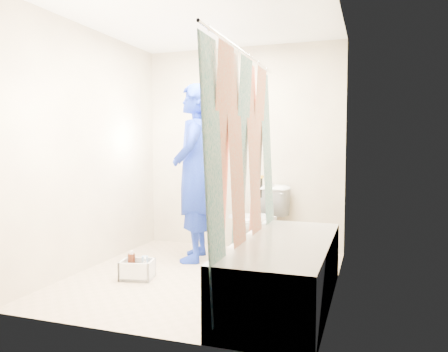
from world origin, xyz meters
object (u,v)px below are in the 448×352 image
(plumber, at_px, (194,173))
(cleaning_caddy, at_px, (138,270))
(toilet, at_px, (258,222))
(bathtub, at_px, (284,270))

(plumber, relative_size, cleaning_caddy, 5.69)
(toilet, height_order, plumber, plumber)
(bathtub, xyz_separation_m, plumber, (-1.17, 1.00, 0.68))
(bathtub, xyz_separation_m, cleaning_caddy, (-1.40, 0.19, -0.19))
(cleaning_caddy, bearing_deg, plumber, 62.88)
(plumber, bearing_deg, cleaning_caddy, -29.72)
(bathtub, height_order, cleaning_caddy, bathtub)
(bathtub, height_order, plumber, plumber)
(toilet, bearing_deg, cleaning_caddy, -111.20)
(bathtub, height_order, toilet, toilet)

